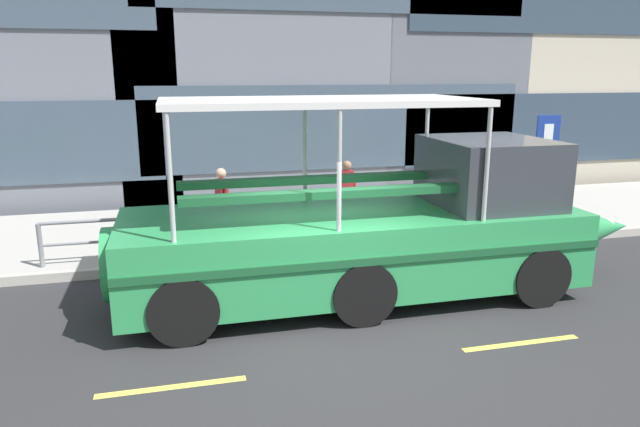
# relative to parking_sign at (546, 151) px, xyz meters

# --- Properties ---
(ground_plane) EXTENTS (120.00, 120.00, 0.00)m
(ground_plane) POSITION_rel_parking_sign_xyz_m (-6.18, -3.93, -1.94)
(ground_plane) COLOR #2B2B2D
(sidewalk) EXTENTS (32.00, 4.80, 0.18)m
(sidewalk) POSITION_rel_parking_sign_xyz_m (-6.18, 1.67, -1.85)
(sidewalk) COLOR #A8A59E
(sidewalk) RESTS_ON ground_plane
(curb_edge) EXTENTS (32.00, 0.18, 0.18)m
(curb_edge) POSITION_rel_parking_sign_xyz_m (-6.18, -0.82, -1.85)
(curb_edge) COLOR #B2ADA3
(curb_edge) RESTS_ON ground_plane
(lane_centreline) EXTENTS (25.80, 0.12, 0.01)m
(lane_centreline) POSITION_rel_parking_sign_xyz_m (-6.18, -5.14, -1.94)
(lane_centreline) COLOR #DBD64C
(lane_centreline) RESTS_ON ground_plane
(curb_guardrail) EXTENTS (10.72, 0.09, 0.87)m
(curb_guardrail) POSITION_rel_parking_sign_xyz_m (-5.57, -0.48, -1.18)
(curb_guardrail) COLOR gray
(curb_guardrail) RESTS_ON sidewalk
(parking_sign) EXTENTS (0.60, 0.12, 2.59)m
(parking_sign) POSITION_rel_parking_sign_xyz_m (0.00, 0.00, 0.00)
(parking_sign) COLOR #4C4F54
(parking_sign) RESTS_ON sidewalk
(duck_tour_boat) EXTENTS (9.43, 2.58, 3.33)m
(duck_tour_boat) POSITION_rel_parking_sign_xyz_m (-5.00, -2.82, -0.83)
(duck_tour_boat) COLOR #2D9351
(duck_tour_boat) RESTS_ON ground_plane
(pedestrian_near_bow) EXTENTS (0.52, 0.24, 1.78)m
(pedestrian_near_bow) POSITION_rel_parking_sign_xyz_m (-1.39, 1.09, -0.68)
(pedestrian_near_bow) COLOR #1E2338
(pedestrian_near_bow) RESTS_ON sidewalk
(pedestrian_mid_left) EXTENTS (0.45, 0.21, 1.56)m
(pedestrian_mid_left) POSITION_rel_parking_sign_xyz_m (-4.52, 0.99, -0.82)
(pedestrian_mid_left) COLOR #47423D
(pedestrian_mid_left) RESTS_ON sidewalk
(pedestrian_mid_right) EXTENTS (0.27, 0.44, 1.61)m
(pedestrian_mid_right) POSITION_rel_parking_sign_xyz_m (-7.46, 0.33, -0.79)
(pedestrian_mid_right) COLOR black
(pedestrian_mid_right) RESTS_ON sidewalk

